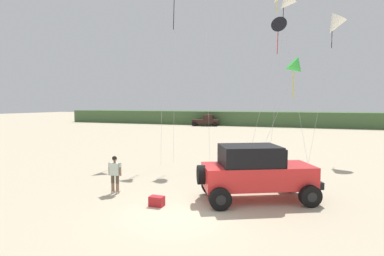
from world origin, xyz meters
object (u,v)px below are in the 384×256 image
object	(u,v)px
kite_green_box	(296,68)
kite_black_sled	(280,27)
distant_pickup	(206,121)
kite_purple_stunt	(286,3)
jeep	(256,171)
cooler_box	(157,201)
person_watching	(115,172)
kite_red_delta	(335,25)

from	to	relation	value
kite_green_box	kite_black_sled	bearing A→B (deg)	120.72
distant_pickup	kite_purple_stunt	size ratio (longest dim) A/B	0.39
jeep	kite_green_box	distance (m)	9.03
jeep	kite_black_sled	bearing A→B (deg)	90.15
kite_green_box	distant_pickup	bearing A→B (deg)	116.72
distant_pickup	kite_black_sled	xyz separation A→B (m)	(15.19, -30.53, 8.15)
kite_green_box	kite_purple_stunt	size ratio (longest dim) A/B	0.55
kite_green_box	cooler_box	bearing A→B (deg)	-115.73
person_watching	kite_purple_stunt	size ratio (longest dim) A/B	0.14
cooler_box	distant_pickup	world-z (taller)	distant_pickup
cooler_box	kite_red_delta	size ratio (longest dim) A/B	0.05
cooler_box	kite_red_delta	bearing A→B (deg)	64.35
kite_black_sled	kite_purple_stunt	bearing A→B (deg)	87.18
kite_green_box	jeep	bearing A→B (deg)	-98.82
cooler_box	kite_red_delta	distance (m)	19.02
distant_pickup	kite_black_sled	distance (m)	35.06
person_watching	cooler_box	bearing A→B (deg)	-19.21
person_watching	kite_red_delta	bearing A→B (deg)	56.06
person_watching	cooler_box	xyz separation A→B (m)	(2.49, -0.87, -0.75)
kite_green_box	kite_purple_stunt	distance (m)	7.01
jeep	kite_black_sled	distance (m)	12.33
cooler_box	kite_green_box	size ratio (longest dim) A/B	0.08
kite_green_box	kite_red_delta	xyz separation A→B (m)	(2.36, 5.36, 3.57)
jeep	distant_pickup	world-z (taller)	jeep
jeep	cooler_box	xyz separation A→B (m)	(-3.45, -2.09, -1.01)
kite_black_sled	kite_purple_stunt	xyz separation A→B (m)	(0.12, 2.52, 2.30)
jeep	kite_red_delta	size ratio (longest dim) A/B	0.47
kite_black_sled	kite_green_box	size ratio (longest dim) A/B	1.43
cooler_box	kite_green_box	xyz separation A→B (m)	(4.61, 9.57, 5.94)
distant_pickup	kite_red_delta	xyz separation A→B (m)	(18.73, -27.16, 8.76)
kite_red_delta	distant_pickup	bearing A→B (deg)	124.60
person_watching	kite_red_delta	size ratio (longest dim) A/B	0.16
kite_green_box	person_watching	bearing A→B (deg)	-129.22
person_watching	distant_pickup	size ratio (longest dim) A/B	0.35
cooler_box	kite_black_sled	size ratio (longest dim) A/B	0.06
kite_green_box	kite_red_delta	size ratio (longest dim) A/B	0.63
person_watching	kite_red_delta	distance (m)	19.08
person_watching	kite_black_sled	bearing A→B (deg)	61.05
distant_pickup	jeep	bearing A→B (deg)	-69.18
person_watching	jeep	bearing A→B (deg)	11.62
kite_red_delta	cooler_box	bearing A→B (deg)	-115.03
kite_red_delta	kite_black_sled	bearing A→B (deg)	-136.47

